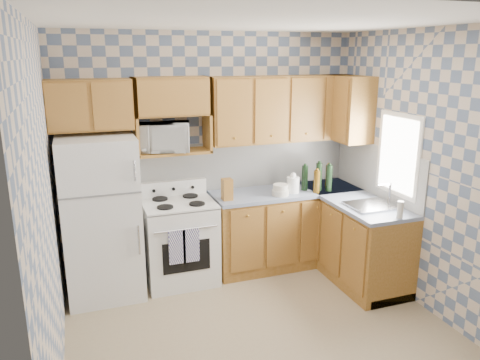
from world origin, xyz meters
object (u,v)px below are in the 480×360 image
Objects in this scene: refrigerator at (101,218)px; stove_body at (180,242)px; microwave at (163,137)px; electric_kettle at (293,185)px.

refrigerator is 0.89m from stove_body.
microwave is at bearing 118.34° from stove_body.
refrigerator is 3.07× the size of microwave.
refrigerator reaches higher than stove_body.
microwave is 1.55m from electric_kettle.
refrigerator is 1.87× the size of stove_body.
stove_body is 1.43m from electric_kettle.
microwave is (-0.10, 0.18, 1.15)m from stove_body.
refrigerator is 1.06m from microwave.
refrigerator is at bearing -150.74° from microwave.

